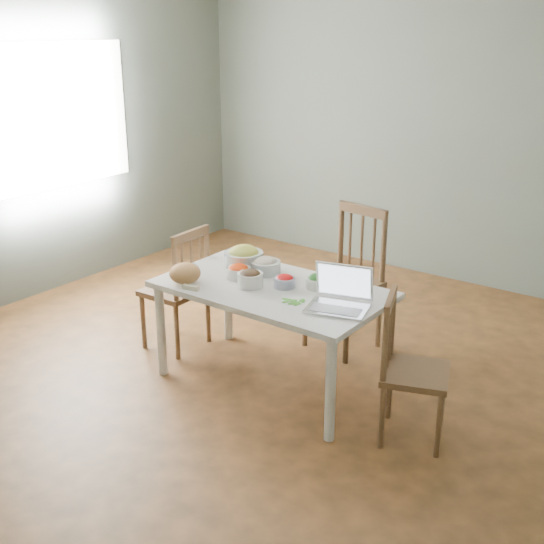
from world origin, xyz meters
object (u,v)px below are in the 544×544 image
Objects in this scene: chair_left at (174,287)px; bread_boule at (185,273)px; chair_far at (343,281)px; chair_right at (416,370)px; laptop at (338,291)px; dining_table at (272,336)px; bowl_squash at (244,257)px.

chair_left is 4.51× the size of bread_boule.
chair_right is (0.94, -0.77, -0.09)m from chair_far.
bread_boule is 1.04m from laptop.
dining_table is 1.03m from chair_right.
bowl_squash is at bearing 154.75° from dining_table.
chair_left is at bearing -165.81° from bowl_squash.
dining_table is at bearing 156.62° from laptop.
dining_table is 7.18× the size of bread_boule.
chair_far is 1.20× the size of chair_right.
chair_far is 2.96× the size of laptop.
chair_right reaches higher than bowl_squash.
chair_far reaches higher than chair_right.
chair_left is at bearing 67.70° from chair_right.
chair_far is at bearing 83.31° from dining_table.
chair_far is 1.13× the size of chair_left.
chair_right reaches higher than bread_boule.
bread_boule is at bearing 50.81° from chair_left.
chair_right is at bearing -11.32° from laptop.
bowl_squash is 0.92m from laptop.
chair_far reaches higher than bowl_squash.
bread_boule is (0.41, -0.31, 0.29)m from chair_left.
dining_table is 5.46× the size of bowl_squash.
chair_left is 1.06× the size of chair_right.
dining_table is at bearing 67.85° from chair_right.
laptop is (-0.50, -0.04, 0.37)m from chair_right.
chair_left reaches higher than chair_right.
bowl_squash is (0.54, 0.14, 0.30)m from chair_left.
chair_left is at bearing 177.64° from dining_table.
chair_right is 1.57m from bread_boule.
bread_boule is (-1.52, -0.24, 0.31)m from chair_right.
chair_right is at bearing -30.65° from chair_far.
chair_left is 3.43× the size of bowl_squash.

